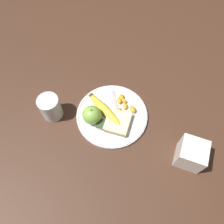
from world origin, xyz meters
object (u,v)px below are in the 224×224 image
juice_glass (51,108)px  condiment_caddy (191,154)px  fork (117,111)px  plate (112,115)px  jam_packet (102,125)px  banana (105,109)px  apple (92,115)px  bread_slice (118,122)px

juice_glass → condiment_caddy: condiment_caddy is taller
fork → condiment_caddy: size_ratio=1.53×
plate → jam_packet: jam_packet is taller
juice_glass → fork: juice_glass is taller
plate → condiment_caddy: condiment_caddy is taller
banana → jam_packet: size_ratio=4.17×
apple → jam_packet: apple is taller
apple → condiment_caddy: condiment_caddy is taller
fork → condiment_caddy: condiment_caddy is taller
banana → bread_slice: bearing=-117.3°
juice_glass → banana: size_ratio=0.56×
jam_packet → apple: bearing=71.3°
juice_glass → condiment_caddy: (0.00, -0.52, 0.00)m
apple → banana: bearing=-32.8°
juice_glass → fork: size_ratio=0.65×
juice_glass → banana: 0.20m
fork → plate: bearing=-66.2°
plate → juice_glass: 0.23m
juice_glass → apple: (0.02, -0.16, 0.00)m
bread_slice → condiment_caddy: (-0.04, -0.27, 0.03)m
juice_glass → bread_slice: (0.04, -0.25, -0.02)m
apple → condiment_caddy: 0.37m
plate → juice_glass: bearing=107.6°
bread_slice → condiment_caddy: condiment_caddy is taller
plate → bread_slice: bread_slice is taller
banana → apple: bearing=147.2°
fork → jam_packet: jam_packet is taller
bread_slice → plate: bearing=48.3°
banana → bread_slice: 0.07m
apple → fork: apple is taller
condiment_caddy → plate: bearing=77.5°
bread_slice → banana: bearing=62.7°
condiment_caddy → bread_slice: bearing=81.9°
jam_packet → fork: bearing=-23.0°
jam_packet → condiment_caddy: (-0.01, -0.32, 0.03)m
apple → jam_packet: (-0.01, -0.04, -0.02)m
plate → bread_slice: 0.05m
apple → condiment_caddy: (-0.02, -0.37, 0.00)m
banana → jam_packet: bearing=-170.1°
plate → apple: 0.09m
fork → jam_packet: bearing=-52.4°
juice_glass → bread_slice: bearing=-80.9°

